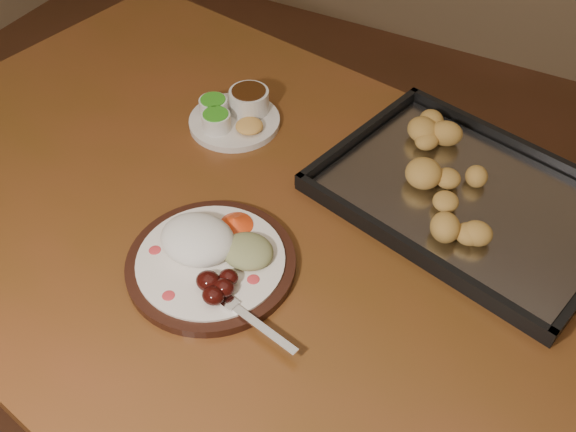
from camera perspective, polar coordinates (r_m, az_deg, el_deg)
The scene contains 4 objects.
dining_table at distance 1.10m, azimuth -1.62°, elevation -4.26°, with size 1.64×1.15×0.75m.
dinner_plate at distance 0.97m, azimuth -6.83°, elevation -3.48°, with size 0.32×0.26×0.06m.
condiment_saucer at distance 1.22m, azimuth -4.72°, elevation 9.05°, with size 0.17×0.17×0.06m.
baking_tray at distance 1.10m, azimuth 15.78°, elevation 1.84°, with size 0.54×0.45×0.05m.
Camera 1 is at (0.39, -0.51, 1.50)m, focal length 40.00 mm.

